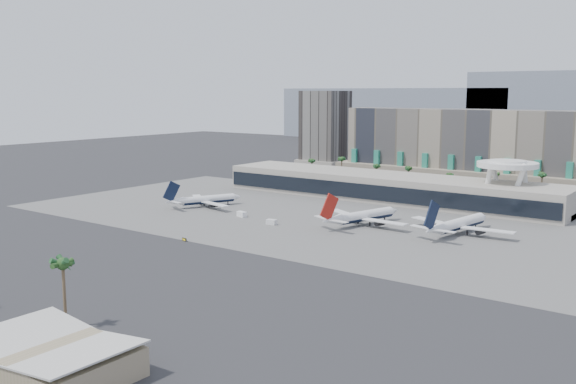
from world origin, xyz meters
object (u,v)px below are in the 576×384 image
Objects in this scene: service_vehicle_b at (272,222)px; airliner_left at (205,200)px; airliner_centre at (363,216)px; service_vehicle_a at (242,214)px; taxiway_sign at (184,240)px; airliner_right at (458,224)px.

airliner_left is at bearing 159.41° from service_vehicle_b.
service_vehicle_b is at bearing 8.97° from airliner_left.
airliner_left is 0.86× the size of airliner_centre.
service_vehicle_a is (28.84, -8.27, -2.15)m from airliner_left.
airliner_centre is at bearing 29.49° from airliner_left.
service_vehicle_b is at bearing 1.64° from service_vehicle_a.
airliner_left reaches higher than taxiway_sign.
taxiway_sign is at bearing -105.66° from service_vehicle_b.
airliner_right is at bearing 26.45° from airliner_centre.
airliner_left is 0.82× the size of airliner_right.
airliner_left is at bearing 138.75° from taxiway_sign.
airliner_left is 67.39m from taxiway_sign.
airliner_right is 10.74× the size of service_vehicle_b.
taxiway_sign is (-72.36, -67.49, -3.22)m from airliner_right.
service_vehicle_b is at bearing 90.69° from taxiway_sign.
airliner_right is at bearing 31.44° from airliner_left.
airliner_centre is 10.27× the size of service_vehicle_b.
airliner_left is 30.08m from service_vehicle_a.
airliner_centre is at bearing 33.45° from service_vehicle_a.
airliner_right is 99.00m from taxiway_sign.
service_vehicle_a reaches higher than service_vehicle_b.
airliner_left reaches higher than service_vehicle_b.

